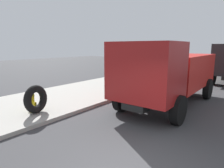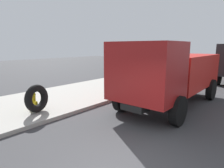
# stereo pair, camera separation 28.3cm
# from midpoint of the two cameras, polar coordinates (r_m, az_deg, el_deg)

# --- Properties ---
(sidewalk_curb) EXTENTS (36.00, 5.00, 0.15)m
(sidewalk_curb) POSITION_cam_midpoint_polar(r_m,az_deg,el_deg) (9.71, -28.36, -6.99)
(sidewalk_curb) COLOR #99968E
(sidewalk_curb) RESTS_ON ground
(fire_hydrant) EXTENTS (0.23, 0.53, 0.78)m
(fire_hydrant) POSITION_cam_midpoint_polar(r_m,az_deg,el_deg) (9.02, -20.97, -4.43)
(fire_hydrant) COLOR yellow
(fire_hydrant) RESTS_ON sidewalk_curb
(loose_tire) EXTENTS (1.20, 0.62, 1.16)m
(loose_tire) POSITION_cam_midpoint_polar(r_m,az_deg,el_deg) (8.60, -20.08, -3.95)
(loose_tire) COLOR black
(loose_tire) RESTS_ON sidewalk_curb
(dump_truck_red) EXTENTS (7.00, 2.81, 3.00)m
(dump_truck_red) POSITION_cam_midpoint_polar(r_m,az_deg,el_deg) (9.71, 17.46, 3.14)
(dump_truck_red) COLOR red
(dump_truck_red) RESTS_ON ground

